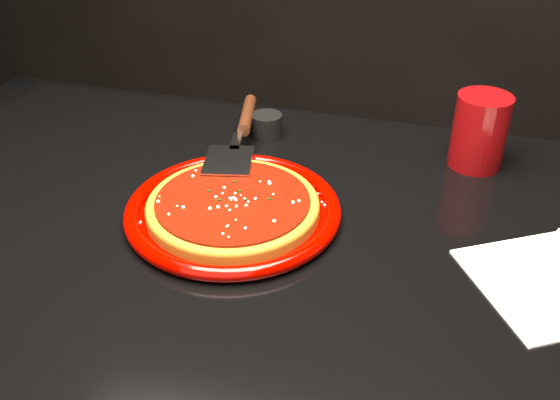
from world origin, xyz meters
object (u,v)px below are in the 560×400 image
object	(u,v)px
plate	(233,210)
ramekin	(267,126)
pizza_server	(240,134)
cup	(480,131)

from	to	relation	value
plate	ramekin	distance (m)	0.25
plate	pizza_server	distance (m)	0.18
pizza_server	cup	size ratio (longest dim) A/B	2.59
pizza_server	ramekin	size ratio (longest dim) A/B	5.72
plate	ramekin	size ratio (longest dim) A/B	5.68
plate	cup	world-z (taller)	cup
plate	ramekin	bearing A→B (deg)	96.02
cup	pizza_server	bearing A→B (deg)	-168.96
pizza_server	plate	bearing A→B (deg)	-86.99
plate	pizza_server	size ratio (longest dim) A/B	0.99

